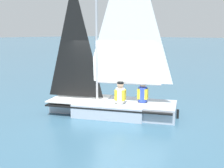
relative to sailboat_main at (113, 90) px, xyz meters
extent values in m
plane|color=#38607A|center=(0.03, 0.01, -0.84)|extent=(260.00, 260.00, 0.00)
cube|color=#B2BCCC|center=(0.03, 0.01, -0.62)|extent=(2.84, 2.51, 0.44)
cube|color=#B2BCCC|center=(1.54, 0.69, -0.62)|extent=(1.28, 1.25, 0.44)
cube|color=#B2BCCC|center=(-1.49, -0.67, -0.62)|extent=(1.49, 1.72, 0.44)
cube|color=black|center=(0.03, 0.01, -0.48)|extent=(4.52, 3.28, 0.05)
cube|color=silver|center=(1.10, 0.49, -0.38)|extent=(2.39, 2.21, 0.04)
cylinder|color=#B7B7BC|center=(0.51, 0.23, 2.44)|extent=(0.08, 0.08, 5.69)
cylinder|color=#B7B7BC|center=(-0.49, -0.22, 0.25)|extent=(2.02, 0.96, 0.07)
pyramid|color=white|center=(-0.49, -0.22, 2.72)|extent=(1.92, 0.90, 4.88)
pyramid|color=black|center=(1.24, 0.56, 1.69)|extent=(1.33, 0.63, 3.99)
cube|color=black|center=(-1.99, -0.89, -0.69)|extent=(0.09, 0.06, 0.31)
cube|color=black|center=(-0.37, 0.06, -0.61)|extent=(0.35, 0.33, 0.45)
cylinder|color=white|center=(-0.37, 0.06, -0.14)|extent=(0.40, 0.40, 0.50)
cube|color=yellow|center=(-0.37, 0.06, -0.11)|extent=(0.42, 0.38, 0.35)
sphere|color=tan|center=(-0.37, 0.06, 0.21)|extent=(0.22, 0.22, 0.22)
cylinder|color=black|center=(-0.37, 0.06, 0.29)|extent=(0.28, 0.28, 0.06)
cube|color=black|center=(-0.85, -0.55, -0.61)|extent=(0.35, 0.33, 0.45)
cylinder|color=blue|center=(-0.85, -0.55, -0.14)|extent=(0.40, 0.40, 0.50)
cube|color=yellow|center=(-0.85, -0.55, -0.11)|extent=(0.42, 0.38, 0.35)
sphere|color=tan|center=(-0.85, -0.55, 0.21)|extent=(0.22, 0.22, 0.22)
cylinder|color=white|center=(-0.85, -0.55, 0.29)|extent=(0.28, 0.28, 0.06)
sphere|color=red|center=(6.07, -4.13, -0.68)|extent=(0.48, 0.48, 0.48)
cylinder|color=black|center=(6.07, -4.13, -0.06)|extent=(0.06, 0.06, 0.89)
camera|label=1|loc=(-5.88, 7.26, 1.94)|focal=45.00mm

